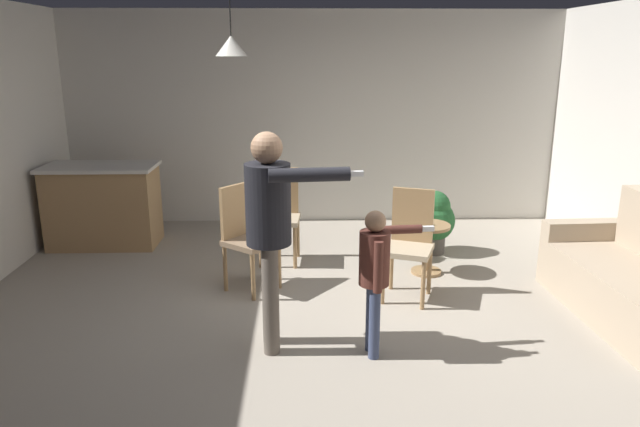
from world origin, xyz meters
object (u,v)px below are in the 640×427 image
Objects in this scene: kitchen_counter at (103,205)px; dining_chair_centre_back at (410,240)px; person_child at (376,267)px; dining_chair_by_counter at (280,211)px; potted_plant_corner at (434,219)px; side_table_by_couch at (428,243)px; person_adult at (270,218)px; dining_chair_near_wall at (246,233)px; spare_remote_on_table at (426,223)px.

dining_chair_centre_back is at bearing -25.75° from kitchen_counter.
person_child is at bearing -43.11° from kitchen_counter.
potted_plant_corner is at bearing -169.69° from dining_chair_by_counter.
side_table_by_couch is 0.31× the size of person_adult.
dining_chair_near_wall is 1.79m from spare_remote_on_table.
dining_chair_by_counter is 1.72m from potted_plant_corner.
potted_plant_corner is at bearing -91.85° from dining_chair_centre_back.
dining_chair_centre_back is 0.60m from spare_remote_on_table.
spare_remote_on_table is (0.70, 1.61, -0.16)m from person_child.
person_adult is at bearing 53.45° from dining_chair_near_wall.
side_table_by_couch is 0.52× the size of dining_chair_near_wall.
spare_remote_on_table is (1.47, -0.47, -0.01)m from dining_chair_by_counter.
person_child is at bearing -113.58° from spare_remote_on_table.
person_child is 1.17m from dining_chair_centre_back.
potted_plant_corner is at bearing 72.31° from side_table_by_couch.
person_adult reaches higher than potted_plant_corner.
dining_chair_by_counter is (-1.51, 0.44, 0.22)m from side_table_by_couch.
person_adult is at bearing -134.74° from side_table_by_couch.
person_adult is 12.79× the size of spare_remote_on_table.
person_adult is at bearing -128.45° from potted_plant_corner.
dining_chair_by_counter and dining_chair_near_wall have the same top height.
dining_chair_by_counter is 1.58m from dining_chair_centre_back.
dining_chair_centre_back reaches higher than side_table_by_couch.
person_child is 2.23m from dining_chair_by_counter.
kitchen_counter is 1.26× the size of dining_chair_centre_back.
side_table_by_couch is 0.68m from dining_chair_centre_back.
kitchen_counter is at bearing 164.18° from side_table_by_couch.
dining_chair_near_wall is at bearing -169.61° from side_table_by_couch.
dining_chair_near_wall is 2.22m from potted_plant_corner.
dining_chair_near_wall is at bearing -154.48° from potted_plant_corner.
dining_chair_centre_back is (-0.29, -0.57, 0.22)m from side_table_by_couch.
person_adult reaches higher than spare_remote_on_table.
dining_chair_by_counter is at bearing 175.04° from person_adult.
kitchen_counter reaches higher than side_table_by_couch.
dining_chair_near_wall is at bearing -37.21° from kitchen_counter.
kitchen_counter is at bearing -88.30° from dining_chair_near_wall.
kitchen_counter is 3.79m from potted_plant_corner.
dining_chair_by_counter is 1.00× the size of dining_chair_centre_back.
kitchen_counter is 3.69m from spare_remote_on_table.
kitchen_counter is 1.77× the size of potted_plant_corner.
person_child reaches higher than spare_remote_on_table.
dining_chair_near_wall is 1.00× the size of dining_chair_centre_back.
kitchen_counter is 0.76× the size of person_adult.
dining_chair_centre_back is (1.51, -0.24, 0.00)m from dining_chair_near_wall.
person_adult is at bearing -50.57° from kitchen_counter.
potted_plant_corner is at bearing 152.54° from person_child.
dining_chair_by_counter is 1.00× the size of dining_chair_near_wall.
dining_chair_by_counter is at bearing 163.61° from side_table_by_couch.
dining_chair_by_counter reaches higher than kitchen_counter.
kitchen_counter is at bearing -5.16° from dining_chair_centre_back.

